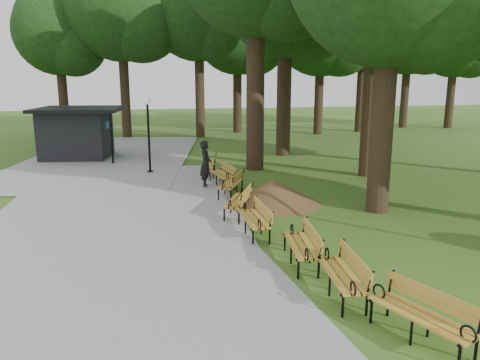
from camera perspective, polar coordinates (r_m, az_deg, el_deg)
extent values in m
plane|color=#325819|center=(11.98, 2.92, -8.01)|extent=(100.00, 100.00, 0.00)
cube|color=gray|center=(14.54, -15.60, -4.58)|extent=(12.00, 38.00, 0.06)
imported|color=black|center=(17.90, -4.24, 1.94)|extent=(0.54, 0.72, 1.80)
cylinder|color=black|center=(20.77, -11.09, 4.99)|extent=(0.10, 0.10, 3.06)
sphere|color=white|center=(20.62, -11.28, 9.48)|extent=(0.32, 0.32, 0.32)
cone|color=#47301C|center=(15.49, 4.14, -1.51)|extent=(2.72, 2.72, 0.88)
cylinder|color=black|center=(14.96, 17.15, 9.06)|extent=(0.70, 0.70, 6.85)
cylinder|color=black|center=(20.43, 15.62, 10.41)|extent=(0.60, 0.60, 7.16)
cylinder|color=black|center=(21.05, 1.90, 12.64)|extent=(0.80, 0.80, 8.42)
cylinder|color=black|center=(25.10, 5.42, 11.55)|extent=(0.76, 0.76, 7.50)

